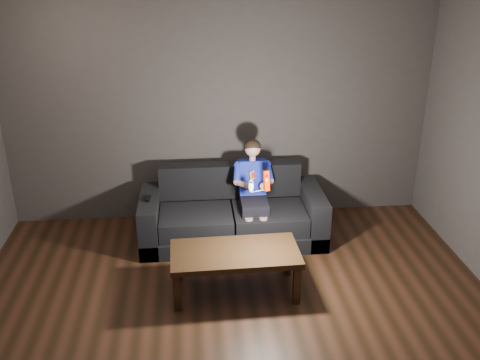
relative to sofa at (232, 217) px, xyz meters
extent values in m
plane|color=black|center=(-0.09, -1.86, -0.26)|extent=(5.00, 5.00, 0.00)
cube|color=#3C3735|center=(-0.09, 0.64, 1.09)|extent=(5.00, 0.04, 2.70)
cube|color=silver|center=(-0.09, -1.86, 2.44)|extent=(5.00, 5.00, 0.02)
cube|color=black|center=(0.00, -0.03, -0.17)|extent=(2.06, 0.89, 0.18)
cube|color=black|center=(-0.41, -0.12, 0.03)|extent=(0.80, 0.63, 0.21)
cube|color=black|center=(0.41, -0.12, 0.03)|extent=(0.80, 0.63, 0.21)
cube|color=black|center=(0.00, 0.31, 0.33)|extent=(1.64, 0.21, 0.40)
cube|color=black|center=(-0.92, -0.03, 0.02)|extent=(0.21, 0.89, 0.56)
cube|color=black|center=(0.92, -0.03, 0.02)|extent=(0.21, 0.89, 0.56)
cube|color=black|center=(0.23, -0.14, 0.20)|extent=(0.29, 0.37, 0.14)
cube|color=navy|center=(0.23, 0.05, 0.47)|extent=(0.29, 0.21, 0.41)
cube|color=yellow|center=(0.23, -0.03, 0.53)|extent=(0.09, 0.09, 0.10)
cube|color=red|center=(0.23, -0.03, 0.53)|extent=(0.06, 0.06, 0.06)
cylinder|color=tan|center=(0.23, 0.05, 0.69)|extent=(0.07, 0.07, 0.06)
sphere|color=tan|center=(0.23, 0.05, 0.81)|extent=(0.18, 0.18, 0.18)
ellipsoid|color=black|center=(0.23, 0.06, 0.82)|extent=(0.19, 0.19, 0.16)
cylinder|color=navy|center=(0.05, -0.01, 0.54)|extent=(0.08, 0.22, 0.19)
cylinder|color=navy|center=(0.42, -0.01, 0.54)|extent=(0.08, 0.22, 0.19)
cylinder|color=tan|center=(0.11, -0.17, 0.50)|extent=(0.14, 0.23, 0.10)
cylinder|color=tan|center=(0.37, -0.17, 0.50)|extent=(0.14, 0.23, 0.10)
sphere|color=tan|center=(0.16, -0.26, 0.49)|extent=(0.08, 0.08, 0.08)
sphere|color=tan|center=(0.32, -0.26, 0.49)|extent=(0.08, 0.08, 0.08)
cylinder|color=tan|center=(0.16, -0.34, -0.01)|extent=(0.09, 0.09, 0.33)
cylinder|color=tan|center=(0.31, -0.34, -0.01)|extent=(0.09, 0.09, 0.33)
cube|color=#E82A00|center=(0.32, -0.47, 0.64)|extent=(0.07, 0.09, 0.21)
cube|color=#710602|center=(0.32, -0.50, 0.70)|extent=(0.04, 0.02, 0.03)
cylinder|color=white|center=(0.32, -0.50, 0.63)|extent=(0.02, 0.01, 0.02)
ellipsoid|color=white|center=(0.16, -0.47, 0.59)|extent=(0.06, 0.09, 0.14)
cylinder|color=black|center=(0.16, -0.50, 0.64)|extent=(0.02, 0.01, 0.02)
cube|color=black|center=(-0.92, -0.08, 0.32)|extent=(0.05, 0.16, 0.03)
cube|color=black|center=(-0.92, -0.03, 0.33)|extent=(0.02, 0.02, 0.00)
cube|color=black|center=(-0.06, -1.06, 0.16)|extent=(1.23, 0.64, 0.06)
cube|color=black|center=(-0.61, -1.31, -0.07)|extent=(0.07, 0.07, 0.39)
cube|color=black|center=(0.50, -1.31, -0.07)|extent=(0.07, 0.07, 0.39)
cube|color=black|center=(-0.61, -0.82, -0.07)|extent=(0.07, 0.07, 0.39)
cube|color=black|center=(0.50, -0.82, -0.07)|extent=(0.07, 0.07, 0.39)
camera|label=1|loc=(-0.42, -5.43, 2.78)|focal=40.00mm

